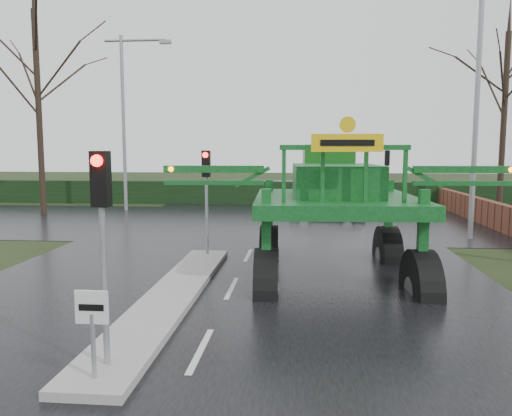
# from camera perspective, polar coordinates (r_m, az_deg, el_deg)

# --- Properties ---
(ground) EXTENTS (140.00, 140.00, 0.00)m
(ground) POSITION_cam_1_polar(r_m,az_deg,el_deg) (9.22, -6.34, -15.97)
(ground) COLOR black
(ground) RESTS_ON ground
(road_main) EXTENTS (14.00, 80.00, 0.02)m
(road_main) POSITION_cam_1_polar(r_m,az_deg,el_deg) (18.75, -0.25, -4.22)
(road_main) COLOR black
(road_main) RESTS_ON ground
(road_cross) EXTENTS (80.00, 12.00, 0.02)m
(road_cross) POSITION_cam_1_polar(r_m,az_deg,el_deg) (24.65, 1.06, -1.60)
(road_cross) COLOR black
(road_cross) RESTS_ON ground
(median_island) EXTENTS (1.20, 10.00, 0.16)m
(median_island) POSITION_cam_1_polar(r_m,az_deg,el_deg) (12.23, -9.57, -9.85)
(median_island) COLOR gray
(median_island) RESTS_ON ground
(hedge_row) EXTENTS (44.00, 0.90, 1.50)m
(hedge_row) POSITION_cam_1_polar(r_m,az_deg,el_deg) (32.50, 2.07, 1.72)
(hedge_row) COLOR black
(hedge_row) RESTS_ON ground
(brick_wall) EXTENTS (0.40, 20.00, 1.20)m
(brick_wall) POSITION_cam_1_polar(r_m,az_deg,el_deg) (26.03, 24.78, -0.45)
(brick_wall) COLOR #592D1E
(brick_wall) RESTS_ON ground
(keep_left_sign) EXTENTS (0.50, 0.07, 1.35)m
(keep_left_sign) POSITION_cam_1_polar(r_m,az_deg,el_deg) (7.88, -18.21, -12.05)
(keep_left_sign) COLOR gray
(keep_left_sign) RESTS_ON ground
(traffic_signal_near) EXTENTS (0.26, 0.33, 3.52)m
(traffic_signal_near) POSITION_cam_1_polar(r_m,az_deg,el_deg) (7.99, -17.22, -0.47)
(traffic_signal_near) COLOR gray
(traffic_signal_near) RESTS_ON ground
(traffic_signal_mid) EXTENTS (0.26, 0.33, 3.52)m
(traffic_signal_mid) POSITION_cam_1_polar(r_m,az_deg,el_deg) (16.14, -5.70, 3.24)
(traffic_signal_mid) COLOR gray
(traffic_signal_mid) RESTS_ON ground
(traffic_signal_far) EXTENTS (0.26, 0.33, 3.52)m
(traffic_signal_far) POSITION_cam_1_polar(r_m,az_deg,el_deg) (28.76, 14.73, 4.54)
(traffic_signal_far) COLOR gray
(traffic_signal_far) RESTS_ON ground
(street_light_right) EXTENTS (3.85, 0.30, 10.00)m
(street_light_right) POSITION_cam_1_polar(r_m,az_deg,el_deg) (21.48, 23.21, 12.67)
(street_light_right) COLOR gray
(street_light_right) RESTS_ON ground
(street_light_left_far) EXTENTS (3.85, 0.30, 10.00)m
(street_light_left_far) POSITION_cam_1_polar(r_m,az_deg,el_deg) (30.12, -14.39, 11.11)
(street_light_left_far) COLOR gray
(street_light_left_far) RESTS_ON ground
(tree_left_far) EXTENTS (7.70, 7.70, 13.26)m
(tree_left_far) POSITION_cam_1_polar(r_m,az_deg,el_deg) (30.15, -23.71, 12.97)
(tree_left_far) COLOR black
(tree_left_far) RESTS_ON ground
(tree_right_far) EXTENTS (7.00, 7.00, 12.05)m
(tree_right_far) POSITION_cam_1_polar(r_m,az_deg,el_deg) (31.56, 26.59, 11.33)
(tree_right_far) COLOR black
(tree_right_far) RESTS_ON ground
(crop_sprayer) EXTENTS (9.68, 6.22, 5.41)m
(crop_sprayer) POSITION_cam_1_polar(r_m,az_deg,el_deg) (12.62, 1.23, 2.19)
(crop_sprayer) COLOR black
(crop_sprayer) RESTS_ON ground
(white_sedan) EXTENTS (3.92, 2.01, 1.23)m
(white_sedan) POSITION_cam_1_polar(r_m,az_deg,el_deg) (25.80, 8.21, -1.31)
(white_sedan) COLOR white
(white_sedan) RESTS_ON ground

